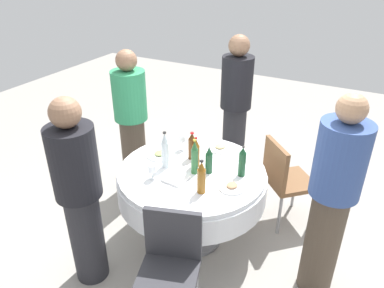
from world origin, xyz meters
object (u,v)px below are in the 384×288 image
bottle_dark_green_inner (209,160)px  chair_south (284,176)px  person_north (332,199)px  bottle_brown_north (192,146)px  bottle_dark_green_east (242,162)px  bottle_amber_right (201,178)px  person_rear (79,193)px  wine_glass_inner (182,139)px  plate_left (220,147)px  bottle_green_front (195,158)px  plate_west (160,154)px  person_east (131,122)px  chair_front (170,261)px  wine_glass_rear (152,169)px  dining_table (192,184)px  plate_mid (232,187)px  person_right (236,106)px  bottle_amber_rear (197,153)px  bottle_clear_south (165,151)px

bottle_dark_green_inner → chair_south: bottle_dark_green_inner is taller
person_north → bottle_brown_north: bearing=-97.8°
bottle_dark_green_inner → bottle_dark_green_east: bearing=-71.4°
bottle_amber_right → person_rear: bearing=126.0°
wine_glass_inner → plate_left: (0.18, -0.31, -0.10)m
bottle_green_front → plate_west: bearing=75.6°
person_east → chair_front: bearing=-111.3°
wine_glass_rear → chair_front: size_ratio=0.15×
bottle_brown_north → wine_glass_rear: size_ratio=1.98×
wine_glass_rear → plate_left: wine_glass_rear is taller
plate_west → person_east: bearing=58.8°
bottle_dark_green_inner → bottle_brown_north: bearing=59.1°
bottle_brown_north → plate_west: bottle_brown_north is taller
bottle_brown_north → bottle_green_front: 0.24m
dining_table → bottle_green_front: 0.30m
bottle_amber_right → plate_left: bottle_amber_right is taller
plate_mid → bottle_dark_green_inner: bearing=65.3°
bottle_dark_green_inner → plate_mid: bottle_dark_green_inner is taller
plate_mid → person_right: 1.42m
bottle_brown_north → person_north: person_north is taller
chair_south → wine_glass_inner: bearing=-112.6°
bottle_amber_rear → person_east: 1.00m
bottle_dark_green_inner → person_rear: bearing=141.0°
dining_table → bottle_clear_south: size_ratio=3.85×
bottle_dark_green_inner → plate_left: bottle_dark_green_inner is taller
bottle_brown_north → person_right: (1.06, 0.02, -0.00)m
bottle_clear_south → plate_mid: size_ratio=1.55×
bottle_clear_south → chair_south: bottle_clear_south is taller
bottle_dark_green_inner → bottle_amber_rear: bearing=73.4°
bottle_amber_right → chair_front: bearing=-176.0°
person_east → chair_front: size_ratio=1.79×
bottle_amber_rear → bottle_dark_green_inner: (-0.04, -0.14, -0.01)m
bottle_brown_north → plate_mid: bottle_brown_north is taller
wine_glass_rear → plate_west: size_ratio=0.53×
wine_glass_inner → plate_mid: wine_glass_inner is taller
dining_table → person_right: (1.23, 0.11, 0.27)m
bottle_dark_green_inner → wine_glass_rear: bearing=129.9°
wine_glass_inner → plate_mid: bearing=-118.9°
bottle_clear_south → person_east: person_east is taller
bottle_brown_north → plate_west: size_ratio=1.05×
bottle_green_front → bottle_dark_green_inner: bearing=-58.5°
bottle_amber_rear → bottle_green_front: size_ratio=0.88×
dining_table → plate_left: plate_left is taller
bottle_green_front → person_north: (-0.00, -1.09, -0.03)m
bottle_green_front → person_rear: person_rear is taller
plate_west → person_rear: (-0.86, 0.15, 0.07)m
bottle_brown_north → plate_left: size_ratio=1.09×
person_rear → chair_front: bearing=-146.8°
bottle_clear_south → chair_front: bearing=-146.7°
plate_west → person_rear: bearing=170.0°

